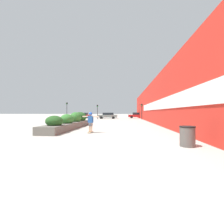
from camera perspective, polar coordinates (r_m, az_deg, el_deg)
ground_plane at (r=5.35m, az=-9.33°, el=-16.47°), size 300.00×300.00×0.00m
building_wall_right at (r=25.96m, az=14.20°, el=3.09°), size 0.67×46.19×6.00m
planter_box at (r=15.01m, az=-15.13°, el=-3.63°), size 1.58×9.24×1.56m
skateboard at (r=11.19m, az=-8.17°, el=-7.55°), size 0.35×0.62×0.10m
skateboarder at (r=11.11m, az=-8.16°, el=-2.96°), size 1.31×0.44×1.43m
trash_bin at (r=7.46m, az=26.78°, el=-8.25°), size 0.66×0.66×0.90m
car_leftmost at (r=40.65m, az=9.40°, el=-1.22°), size 4.41×2.00×1.51m
car_center_left at (r=41.11m, az=-11.24°, el=-1.24°), size 4.74×1.88×1.44m
car_center_right at (r=41.89m, az=18.65°, el=-1.10°), size 4.79×1.96×1.60m
car_rightmost at (r=36.39m, az=-1.63°, el=-1.36°), size 4.68×1.84×1.47m
traffic_light_left at (r=33.63m, az=-5.58°, el=1.02°), size 0.28×0.30×3.23m
traffic_light_right at (r=33.41m, az=11.26°, el=1.20°), size 0.28×0.30×3.39m
traffic_light_far_left at (r=35.40m, az=-16.83°, el=1.52°), size 0.28×0.30×3.80m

